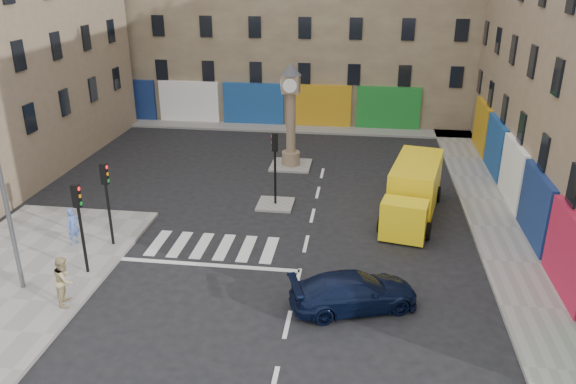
% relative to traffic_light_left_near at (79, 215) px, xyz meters
% --- Properties ---
extents(ground, '(120.00, 120.00, 0.00)m').
position_rel_traffic_light_left_near_xyz_m(ground, '(8.30, -0.20, -2.62)').
color(ground, black).
rests_on(ground, ground).
extents(sidewalk_right, '(2.60, 30.00, 0.15)m').
position_rel_traffic_light_left_near_xyz_m(sidewalk_right, '(17.00, 9.80, -2.55)').
color(sidewalk_right, gray).
rests_on(sidewalk_right, ground).
extents(sidewalk_far, '(32.00, 2.40, 0.15)m').
position_rel_traffic_light_left_near_xyz_m(sidewalk_far, '(4.30, 22.00, -2.55)').
color(sidewalk_far, gray).
rests_on(sidewalk_far, ground).
extents(island_near, '(1.80, 1.80, 0.12)m').
position_rel_traffic_light_left_near_xyz_m(island_near, '(6.30, 7.80, -2.56)').
color(island_near, gray).
rests_on(island_near, ground).
extents(island_far, '(2.40, 2.40, 0.12)m').
position_rel_traffic_light_left_near_xyz_m(island_far, '(6.30, 13.80, -2.56)').
color(island_far, gray).
rests_on(island_far, ground).
extents(building_far, '(32.00, 10.00, 17.00)m').
position_rel_traffic_light_left_near_xyz_m(building_far, '(4.30, 27.80, 5.88)').
color(building_far, gray).
rests_on(building_far, ground).
extents(traffic_light_left_near, '(0.28, 0.22, 3.70)m').
position_rel_traffic_light_left_near_xyz_m(traffic_light_left_near, '(0.00, 0.00, 0.00)').
color(traffic_light_left_near, black).
rests_on(traffic_light_left_near, sidewalk_left).
extents(traffic_light_left_far, '(0.28, 0.22, 3.70)m').
position_rel_traffic_light_left_near_xyz_m(traffic_light_left_far, '(0.00, 2.40, 0.00)').
color(traffic_light_left_far, black).
rests_on(traffic_light_left_far, sidewalk_left).
extents(traffic_light_island, '(0.28, 0.22, 3.70)m').
position_rel_traffic_light_left_near_xyz_m(traffic_light_island, '(6.30, 7.80, -0.03)').
color(traffic_light_island, black).
rests_on(traffic_light_island, island_near).
extents(clock_pillar, '(1.20, 1.20, 6.10)m').
position_rel_traffic_light_left_near_xyz_m(clock_pillar, '(6.30, 13.80, 0.93)').
color(clock_pillar, '#8B735B').
rests_on(clock_pillar, island_far).
extents(navy_sedan, '(4.95, 3.30, 1.33)m').
position_rel_traffic_light_left_near_xyz_m(navy_sedan, '(10.51, -0.86, -1.96)').
color(navy_sedan, black).
rests_on(navy_sedan, ground).
extents(yellow_van, '(3.41, 7.11, 2.49)m').
position_rel_traffic_light_left_near_xyz_m(yellow_van, '(13.13, 7.74, -1.38)').
color(yellow_van, yellow).
rests_on(yellow_van, ground).
extents(pedestrian_blue, '(0.61, 0.71, 1.64)m').
position_rel_traffic_light_left_near_xyz_m(pedestrian_blue, '(-1.64, 2.22, -1.65)').
color(pedestrian_blue, '#506DB8').
rests_on(pedestrian_blue, sidewalk_left).
extents(pedestrian_tan, '(0.92, 1.05, 1.84)m').
position_rel_traffic_light_left_near_xyz_m(pedestrian_tan, '(0.30, -2.15, -1.55)').
color(pedestrian_tan, tan).
rests_on(pedestrian_tan, sidewalk_left).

